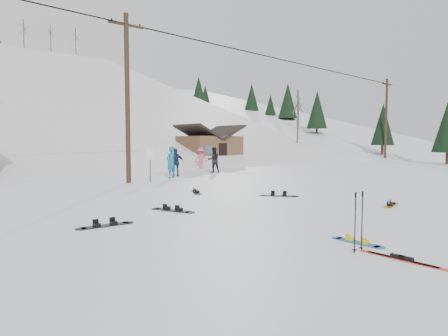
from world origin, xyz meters
TOP-DOWN VIEW (x-y plane):
  - ground at (0.00, 0.00)m, footprint 200.00×200.00m
  - ridge_right at (38.00, 50.00)m, footprint 45.66×93.98m
  - treeline_right at (36.00, 42.00)m, footprint 20.00×60.00m
  - utility_pole at (2.00, 14.00)m, footprint 2.00×0.26m
  - utility_pole_right at (34.00, 17.00)m, footprint 2.00×0.26m
  - trail_sign at (3.10, 13.58)m, footprint 0.50×0.09m
  - cabin at (15.00, 24.00)m, footprint 5.39×4.40m
  - hero_snowboard at (0.38, -0.99)m, footprint 0.25×1.31m
  - hero_skis at (-0.10, -2.26)m, footprint 0.13×1.73m
  - ski_poles at (-0.24, -1.40)m, footprint 0.35×0.09m
  - board_scatter_a at (-3.34, 4.30)m, footprint 1.59×0.34m
  - board_scatter_b at (-0.69, 5.15)m, footprint 0.81×1.62m
  - board_scatter_d at (4.55, 5.34)m, footprint 1.15×1.37m
  - board_scatter_e at (5.84, 1.14)m, footprint 1.39×0.61m
  - board_scatter_f at (2.55, 8.41)m, footprint 0.92×1.45m
  - skier_teal at (5.33, 15.07)m, footprint 0.81×0.64m
  - skier_dark at (9.84, 16.63)m, footprint 1.08×0.98m
  - skier_pink at (10.75, 19.48)m, footprint 1.19×0.79m
  - skier_navy at (6.09, 15.71)m, footprint 1.13×0.93m

SIDE VIEW (x-z plane):
  - ridge_right at x=38.00m, z-range -38.30..16.30m
  - ground at x=0.00m, z-range 0.00..0.00m
  - treeline_right at x=36.00m, z-range -5.00..5.00m
  - hero_snowboard at x=0.38m, z-range -0.02..0.07m
  - hero_skis at x=-0.10m, z-range -0.02..0.07m
  - board_scatter_e at x=5.84m, z-range -0.02..0.08m
  - board_scatter_a at x=-3.34m, z-range -0.03..0.08m
  - board_scatter_f at x=2.55m, z-range -0.03..0.09m
  - board_scatter_d at x=4.55m, z-range -0.03..0.09m
  - board_scatter_b at x=-0.69m, z-range -0.03..0.09m
  - ski_poles at x=-0.24m, z-range 0.02..1.28m
  - skier_pink at x=10.75m, z-range 0.00..1.72m
  - skier_navy at x=6.09m, z-range 0.00..1.80m
  - skier_dark at x=9.84m, z-range 0.00..1.82m
  - skier_teal at x=5.33m, z-range 0.00..1.93m
  - trail_sign at x=3.10m, z-range 0.35..2.20m
  - cabin at x=15.00m, z-range -0.40..3.37m
  - utility_pole at x=2.00m, z-range 0.18..9.18m
  - utility_pole_right at x=34.00m, z-range 0.18..9.18m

